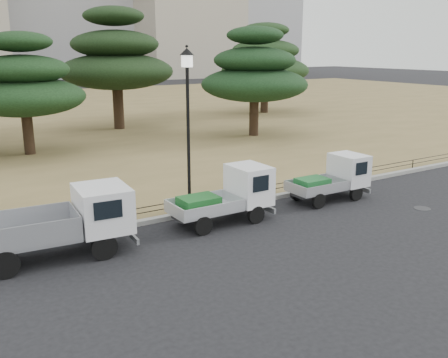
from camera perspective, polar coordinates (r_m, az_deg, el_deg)
ground at (r=15.88m, az=3.85°, el=-6.10°), size 220.00×220.00×0.00m
lawn at (r=43.84m, az=-20.35°, el=6.52°), size 120.00×56.00×0.15m
curb at (r=17.90m, az=-1.02°, el=-3.36°), size 120.00×0.25×0.16m
truck_large at (r=14.47m, az=-18.03°, el=-4.57°), size 4.38×1.99×1.86m
truck_kei_front at (r=16.56m, az=0.47°, el=-1.90°), size 3.43×1.51×1.81m
truck_kei_rear at (r=19.48m, az=12.37°, el=0.10°), size 3.20×1.41×1.67m
street_lamp at (r=16.95m, az=-4.17°, el=8.69°), size 0.49×0.49×5.50m
pipe_fence at (r=17.92m, az=-1.27°, el=-2.15°), size 38.00×0.04×0.40m
manhole at (r=19.51m, az=21.71°, el=-3.14°), size 0.60×0.60×0.01m
pine_center_left at (r=28.24m, az=-21.95°, el=9.97°), size 6.24×6.24×6.34m
pine_center_right at (r=35.71m, az=-12.26°, el=13.24°), size 7.76×7.76×8.23m
pine_east_near at (r=32.21m, az=3.51°, el=11.95°), size 6.77×6.77×6.84m
pine_east_far at (r=44.26m, az=4.73°, el=13.26°), size 7.58×7.58×7.62m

